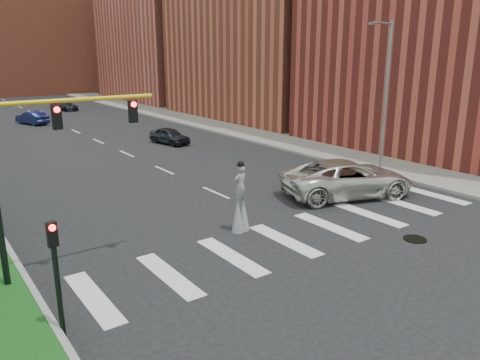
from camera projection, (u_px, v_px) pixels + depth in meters
The scene contains 14 objects.
ground_plane at pixel (325, 241), 18.55m from camera, with size 160.00×160.00×0.00m, color black.
sidewalk_right at pixel (229, 128), 45.11m from camera, with size 5.00×90.00×0.18m, color slate.
manhole at pixel (415, 239), 18.67m from camera, with size 0.90×0.90×0.04m, color black.
building_mid at pixel (274, 6), 51.19m from camera, with size 16.00×22.00×24.00m, color #A64A34.
building_far at pixel (172, 32), 70.48m from camera, with size 16.00×22.00×20.00m, color #BB5445.
building_backdrop at pixel (23, 40), 80.49m from camera, with size 26.00×14.00×18.00m, color #A64A34.
streetlight at pixel (385, 92), 28.07m from camera, with size 2.05×0.20×9.00m.
traffic_signal at pixel (34, 157), 14.27m from camera, with size 5.30×0.23×6.20m.
secondary_signal at pixel (56, 269), 11.84m from camera, with size 0.25×0.21×3.23m.
stilt_performer at pixel (241, 204), 19.28m from camera, with size 0.84×0.56×3.01m.
suv_crossing at pixel (348, 178), 24.05m from camera, with size 3.14×6.80×1.89m, color beige.
car_near at pixel (170, 136), 37.68m from camera, with size 1.54×3.82×1.30m, color black.
car_mid at pixel (32, 118), 47.67m from camera, with size 1.42×4.08×1.35m, color navy.
car_far at pixel (64, 106), 58.63m from camera, with size 1.68×4.12×1.20m, color black.
Camera 1 is at (-12.83, -11.99, 7.29)m, focal length 35.00 mm.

